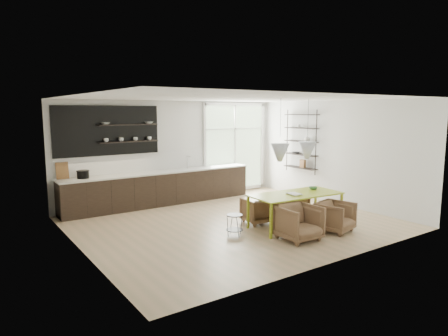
{
  "coord_description": "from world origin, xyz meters",
  "views": [
    {
      "loc": [
        -5.38,
        -7.39,
        2.62
      ],
      "look_at": [
        0.12,
        0.6,
        1.22
      ],
      "focal_mm": 32.0,
      "sensor_mm": 36.0,
      "label": 1
    }
  ],
  "objects_px": {
    "armchair_back_left": "(258,210)",
    "wire_stool": "(235,222)",
    "dining_table": "(296,196)",
    "armchair_front_left": "(299,223)",
    "armchair_front_right": "(335,217)",
    "armchair_back_right": "(292,203)"
  },
  "relations": [
    {
      "from": "armchair_front_left",
      "to": "dining_table",
      "type": "bearing_deg",
      "value": 51.32
    },
    {
      "from": "armchair_front_right",
      "to": "wire_stool",
      "type": "xyz_separation_m",
      "value": [
        -1.98,
        1.01,
        -0.04
      ]
    },
    {
      "from": "dining_table",
      "to": "armchair_back_left",
      "type": "xyz_separation_m",
      "value": [
        -0.51,
        0.72,
        -0.42
      ]
    },
    {
      "from": "armchair_back_left",
      "to": "armchair_front_right",
      "type": "height_order",
      "value": "armchair_front_right"
    },
    {
      "from": "armchair_front_right",
      "to": "dining_table",
      "type": "bearing_deg",
      "value": 106.8
    },
    {
      "from": "dining_table",
      "to": "armchair_back_right",
      "type": "height_order",
      "value": "dining_table"
    },
    {
      "from": "dining_table",
      "to": "armchair_front_right",
      "type": "distance_m",
      "value": 0.97
    },
    {
      "from": "armchair_front_right",
      "to": "wire_stool",
      "type": "relative_size",
      "value": 1.58
    },
    {
      "from": "armchair_back_left",
      "to": "armchair_back_right",
      "type": "distance_m",
      "value": 1.19
    },
    {
      "from": "armchair_back_left",
      "to": "armchair_front_left",
      "type": "height_order",
      "value": "armchair_front_left"
    },
    {
      "from": "dining_table",
      "to": "armchair_front_left",
      "type": "xyz_separation_m",
      "value": [
        -0.61,
        -0.72,
        -0.35
      ]
    },
    {
      "from": "armchair_back_right",
      "to": "armchair_front_left",
      "type": "bearing_deg",
      "value": 53.51
    },
    {
      "from": "armchair_back_left",
      "to": "armchair_back_right",
      "type": "xyz_separation_m",
      "value": [
        1.19,
        0.08,
        0.0
      ]
    },
    {
      "from": "dining_table",
      "to": "armchair_front_left",
      "type": "height_order",
      "value": "dining_table"
    },
    {
      "from": "armchair_front_left",
      "to": "wire_stool",
      "type": "bearing_deg",
      "value": 135.22
    },
    {
      "from": "dining_table",
      "to": "armchair_back_right",
      "type": "distance_m",
      "value": 1.13
    },
    {
      "from": "armchair_front_left",
      "to": "armchair_front_right",
      "type": "height_order",
      "value": "armchair_front_left"
    },
    {
      "from": "dining_table",
      "to": "armchair_back_left",
      "type": "distance_m",
      "value": 0.98
    },
    {
      "from": "armchair_back_left",
      "to": "armchair_back_right",
      "type": "relative_size",
      "value": 0.99
    },
    {
      "from": "dining_table",
      "to": "armchair_back_right",
      "type": "relative_size",
      "value": 3.26
    },
    {
      "from": "armchair_back_right",
      "to": "armchair_front_right",
      "type": "relative_size",
      "value": 0.92
    },
    {
      "from": "armchair_back_left",
      "to": "wire_stool",
      "type": "relative_size",
      "value": 1.44
    }
  ]
}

